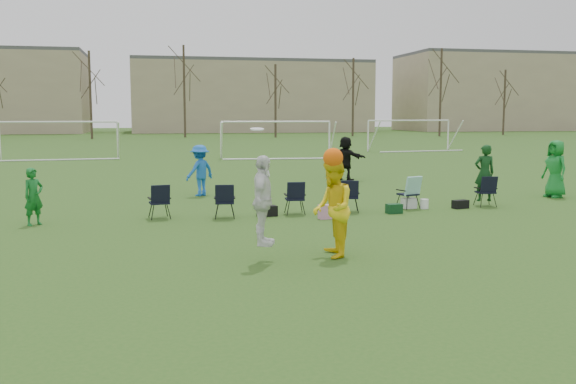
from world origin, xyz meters
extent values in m
plane|color=#2B551A|center=(0.00, 0.00, 0.00)|extent=(260.00, 260.00, 0.00)
imported|color=#126823|center=(-7.21, 7.49, 0.76)|extent=(0.65, 0.64, 1.52)
imported|color=blue|center=(-2.48, 12.72, 0.91)|extent=(1.35, 1.25, 1.82)
imported|color=#167C2B|center=(9.67, 9.72, 1.01)|extent=(0.81, 1.08, 2.01)
imported|color=black|center=(4.23, 16.93, 0.97)|extent=(1.62, 1.72, 1.94)
imported|color=white|center=(-2.04, 2.05, 1.23)|extent=(0.75, 1.13, 1.78)
imported|color=yellow|center=(-0.57, 2.21, 1.00)|extent=(0.86, 1.05, 2.01)
sphere|color=#FA5D0D|center=(-0.57, 2.21, 2.04)|extent=(0.40, 0.40, 0.40)
cylinder|color=white|center=(-2.14, 2.06, 2.62)|extent=(0.27, 0.27, 0.06)
imported|color=#103B16|center=(6.19, 8.34, 1.05)|extent=(0.70, 0.51, 1.80)
cube|color=black|center=(-0.95, 7.68, 0.15)|extent=(0.60, 0.40, 0.30)
cube|color=pink|center=(0.54, 6.86, 0.20)|extent=(0.38, 0.26, 0.40)
cube|color=#103C1B|center=(2.81, 7.42, 0.14)|extent=(0.48, 0.32, 0.28)
cube|color=silver|center=(3.63, 8.29, 0.16)|extent=(0.45, 0.35, 0.32)
cylinder|color=white|center=(4.07, 8.10, 0.15)|extent=(0.26, 0.26, 0.30)
cube|color=black|center=(5.19, 7.94, 0.13)|extent=(0.55, 0.37, 0.26)
cube|color=black|center=(-3.97, 7.93, 0.48)|extent=(0.68, 0.68, 0.96)
cube|color=black|center=(-2.17, 7.63, 0.48)|extent=(0.66, 0.66, 0.96)
cube|color=black|center=(-0.09, 7.91, 0.48)|extent=(0.64, 0.64, 0.96)
cube|color=black|center=(1.60, 7.97, 0.48)|extent=(0.73, 0.73, 0.96)
cube|color=black|center=(3.59, 8.29, 0.48)|extent=(0.76, 0.76, 0.96)
cube|color=black|center=(6.19, 8.24, 0.48)|extent=(0.65, 0.65, 0.96)
cylinder|color=white|center=(-13.64, 33.68, 1.20)|extent=(0.12, 0.12, 2.40)
cylinder|color=white|center=(-6.36, 34.32, 1.20)|extent=(0.12, 0.12, 2.40)
cylinder|color=white|center=(-10.00, 34.00, 2.40)|extent=(7.28, 0.76, 0.12)
cylinder|color=white|center=(0.36, 32.25, 1.20)|extent=(0.12, 0.12, 2.40)
cylinder|color=white|center=(7.64, 31.75, 1.20)|extent=(0.12, 0.12, 2.40)
cylinder|color=white|center=(4.00, 32.00, 2.40)|extent=(7.29, 0.63, 0.12)
cylinder|color=white|center=(12.39, 37.49, 1.20)|extent=(0.12, 0.12, 2.40)
cylinder|color=white|center=(19.61, 38.51, 1.20)|extent=(0.12, 0.12, 2.40)
cylinder|color=white|center=(16.00, 38.00, 2.40)|extent=(7.25, 1.13, 0.12)
cylinder|color=#382B21|center=(-11.00, 68.50, 5.10)|extent=(0.28, 0.28, 10.20)
cylinder|color=#382B21|center=(0.00, 71.50, 5.70)|extent=(0.28, 0.28, 11.40)
cylinder|color=#382B21|center=(11.00, 68.50, 4.50)|extent=(0.28, 0.28, 9.00)
cylinder|color=#382B21|center=(22.00, 71.50, 5.10)|extent=(0.28, 0.28, 10.20)
cylinder|color=#382B21|center=(33.00, 68.50, 5.70)|extent=(0.28, 0.28, 11.40)
cylinder|color=#382B21|center=(44.00, 71.50, 4.50)|extent=(0.28, 0.28, 9.00)
cube|color=tan|center=(12.00, 96.00, 5.50)|extent=(38.00, 16.00, 11.00)
cube|color=tan|center=(55.00, 96.00, 6.50)|extent=(30.00, 16.00, 13.00)
camera|label=1|loc=(-4.14, -10.21, 2.91)|focal=40.00mm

